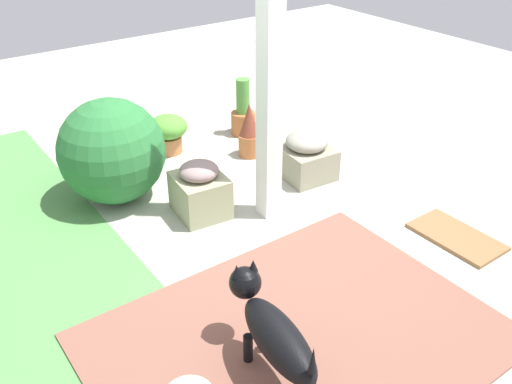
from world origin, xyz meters
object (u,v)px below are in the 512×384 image
at_px(round_shrub, 112,151).
at_px(terracotta_pot_spiky, 249,131).
at_px(dog, 273,332).
at_px(porch_pillar, 270,61).
at_px(terracotta_pot_tall, 243,115).
at_px(stone_planter_nearest, 306,156).
at_px(doormat, 456,237).
at_px(stone_planter_mid, 200,190).
at_px(terracotta_pot_broad, 168,131).

distance_m(round_shrub, terracotta_pot_spiky, 1.42).
xyz_separation_m(terracotta_pot_spiky, dog, (-2.36, 1.51, 0.07)).
relative_size(porch_pillar, terracotta_pot_tall, 4.24).
distance_m(stone_planter_nearest, doormat, 1.50).
distance_m(porch_pillar, stone_planter_mid, 1.21).
bearing_deg(terracotta_pot_spiky, terracotta_pot_broad, 48.81).
bearing_deg(round_shrub, porch_pillar, -136.55).
xyz_separation_m(porch_pillar, terracotta_pot_spiky, (0.96, -0.49, -1.03)).
distance_m(porch_pillar, round_shrub, 1.57).
bearing_deg(terracotta_pot_broad, stone_planter_nearest, -146.96).
bearing_deg(stone_planter_nearest, terracotta_pot_broad, 33.04).
relative_size(terracotta_pot_tall, dog, 0.73).
bearing_deg(terracotta_pot_tall, stone_planter_nearest, 176.00).
distance_m(porch_pillar, dog, 1.97).
relative_size(terracotta_pot_tall, terracotta_pot_broad, 1.57).
distance_m(terracotta_pot_tall, dog, 3.32).
xyz_separation_m(stone_planter_nearest, doormat, (-1.46, -0.30, -0.20)).
bearing_deg(porch_pillar, round_shrub, 43.45).
relative_size(porch_pillar, doormat, 3.73).
bearing_deg(doormat, terracotta_pot_tall, 4.96).
distance_m(terracotta_pot_spiky, doormat, 2.19).
relative_size(stone_planter_nearest, terracotta_pot_broad, 1.27).
relative_size(round_shrub, terracotta_pot_tall, 1.47).
bearing_deg(porch_pillar, terracotta_pot_broad, 4.56).
relative_size(round_shrub, doormat, 1.30).
bearing_deg(dog, porch_pillar, -36.10).
xyz_separation_m(stone_planter_nearest, terracotta_pot_spiky, (0.66, 0.17, 0.05)).
bearing_deg(terracotta_pot_tall, stone_planter_mid, 132.87).
bearing_deg(stone_planter_mid, porch_pillar, -124.97).
xyz_separation_m(dog, doormat, (0.24, -1.98, -0.32)).
distance_m(terracotta_pot_tall, terracotta_pot_spiky, 0.53).
distance_m(stone_planter_mid, round_shrub, 0.82).
height_order(stone_planter_nearest, round_shrub, round_shrub).
distance_m(terracotta_pot_broad, doormat, 2.87).
height_order(porch_pillar, terracotta_pot_tall, porch_pillar).
height_order(stone_planter_nearest, dog, dog).
xyz_separation_m(terracotta_pot_spiky, doormat, (-2.12, -0.47, -0.25)).
bearing_deg(terracotta_pot_spiky, porch_pillar, 153.04).
bearing_deg(terracotta_pot_tall, porch_pillar, 152.74).
bearing_deg(dog, stone_planter_nearest, -44.63).
bearing_deg(terracotta_pot_broad, round_shrub, 123.87).
bearing_deg(porch_pillar, stone_planter_mid, 55.03).
bearing_deg(doormat, stone_planter_mid, 43.86).
distance_m(porch_pillar, terracotta_pot_spiky, 1.49).
relative_size(terracotta_pot_spiky, terracotta_pot_broad, 1.42).
bearing_deg(terracotta_pot_broad, dog, 162.77).
bearing_deg(round_shrub, doormat, -138.52).
relative_size(terracotta_pot_broad, doormat, 0.56).
xyz_separation_m(round_shrub, terracotta_pot_spiky, (-0.00, -1.40, -0.19)).
bearing_deg(terracotta_pot_tall, terracotta_pot_broad, 85.45).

